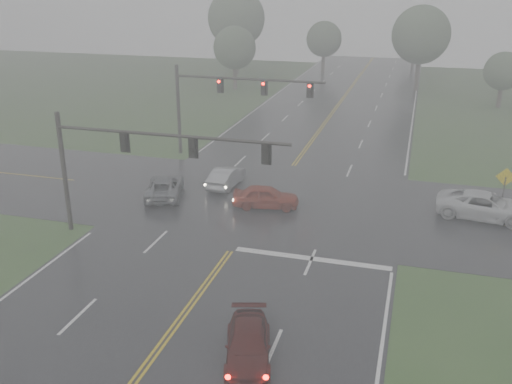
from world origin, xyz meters
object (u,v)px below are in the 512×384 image
(sedan_silver, at_px, (227,186))
(car_grey, at_px, (165,196))
(sedan_maroon, at_px, (248,358))
(sedan_red, at_px, (266,207))
(signal_gantry_far, at_px, (221,95))
(pickup_white, at_px, (483,218))
(signal_gantry_near, at_px, (128,154))

(sedan_silver, distance_m, car_grey, 4.66)
(sedan_maroon, distance_m, sedan_red, 16.00)
(sedan_maroon, xyz_separation_m, signal_gantry_far, (-10.07, 25.66, 5.27))
(sedan_maroon, height_order, sedan_silver, sedan_silver)
(sedan_red, distance_m, car_grey, 7.23)
(pickup_white, bearing_deg, sedan_red, 106.21)
(signal_gantry_near, bearing_deg, sedan_maroon, -42.99)
(car_grey, height_order, signal_gantry_near, signal_gantry_near)
(sedan_silver, relative_size, signal_gantry_near, 0.31)
(sedan_silver, bearing_deg, pickup_white, 179.95)
(pickup_white, xyz_separation_m, signal_gantry_far, (-20.23, 7.97, 5.27))
(pickup_white, bearing_deg, signal_gantry_far, 76.05)
(sedan_maroon, bearing_deg, sedan_red, 87.01)
(sedan_red, xyz_separation_m, sedan_silver, (-3.81, 3.14, 0.00))
(signal_gantry_far, bearing_deg, car_grey, -93.85)
(sedan_silver, relative_size, pickup_white, 0.73)
(car_grey, bearing_deg, sedan_silver, -155.05)
(signal_gantry_near, bearing_deg, sedan_red, 47.02)
(sedan_maroon, height_order, pickup_white, pickup_white)
(sedan_red, xyz_separation_m, car_grey, (-7.23, -0.02, 0.00))
(sedan_red, height_order, pickup_white, pickup_white)
(sedan_silver, height_order, pickup_white, pickup_white)
(pickup_white, distance_m, signal_gantry_far, 22.38)
(sedan_red, distance_m, sedan_silver, 4.94)
(sedan_red, xyz_separation_m, signal_gantry_far, (-6.56, 10.05, 5.27))
(signal_gantry_far, bearing_deg, sedan_silver, -68.32)
(sedan_red, height_order, sedan_silver, sedan_red)
(car_grey, relative_size, pickup_white, 0.85)
(sedan_maroon, distance_m, signal_gantry_near, 14.15)
(car_grey, xyz_separation_m, pickup_white, (20.91, 2.10, 0.00))
(pickup_white, bearing_deg, sedan_silver, 94.09)
(sedan_silver, xyz_separation_m, signal_gantry_near, (-2.34, -9.74, 5.06))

